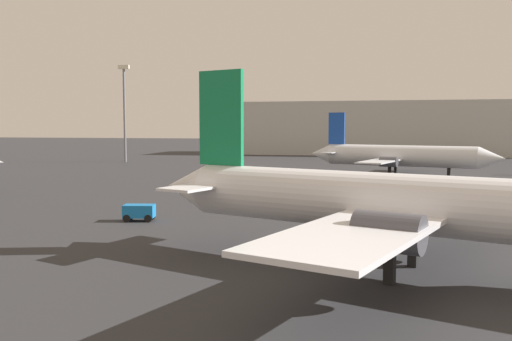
{
  "coord_description": "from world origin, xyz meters",
  "views": [
    {
      "loc": [
        4.74,
        -12.03,
        7.52
      ],
      "look_at": [
        -6.36,
        36.08,
        3.48
      ],
      "focal_mm": 38.31,
      "sensor_mm": 36.0,
      "label": 1
    }
  ],
  "objects_px": {
    "airplane_far_left": "(399,156)",
    "baggage_cart": "(139,211)",
    "airplane_at_gate": "(422,205)",
    "light_mast_left": "(124,108)"
  },
  "relations": [
    {
      "from": "airplane_far_left",
      "to": "baggage_cart",
      "type": "relative_size",
      "value": 11.03
    },
    {
      "from": "airplane_at_gate",
      "to": "light_mast_left",
      "type": "relative_size",
      "value": 1.63
    },
    {
      "from": "airplane_at_gate",
      "to": "baggage_cart",
      "type": "bearing_deg",
      "value": 169.36
    },
    {
      "from": "airplane_at_gate",
      "to": "baggage_cart",
      "type": "relative_size",
      "value": 12.59
    },
    {
      "from": "airplane_at_gate",
      "to": "airplane_far_left",
      "type": "relative_size",
      "value": 1.14
    },
    {
      "from": "airplane_far_left",
      "to": "baggage_cart",
      "type": "bearing_deg",
      "value": -98.38
    },
    {
      "from": "airplane_at_gate",
      "to": "light_mast_left",
      "type": "height_order",
      "value": "light_mast_left"
    },
    {
      "from": "airplane_at_gate",
      "to": "light_mast_left",
      "type": "xyz_separation_m",
      "value": [
        -54.41,
        77.46,
        7.67
      ]
    },
    {
      "from": "airplane_at_gate",
      "to": "baggage_cart",
      "type": "distance_m",
      "value": 23.98
    },
    {
      "from": "airplane_at_gate",
      "to": "airplane_far_left",
      "type": "height_order",
      "value": "airplane_at_gate"
    }
  ]
}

